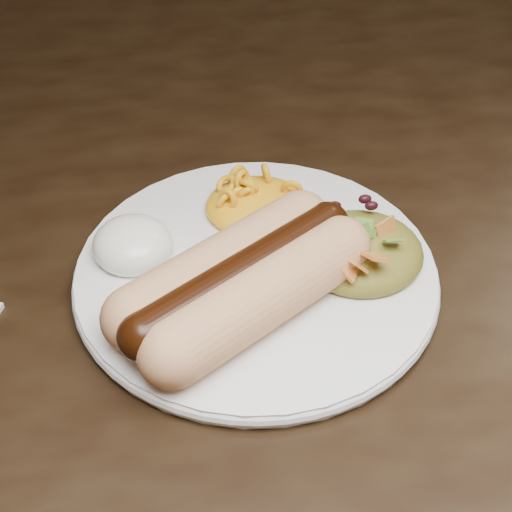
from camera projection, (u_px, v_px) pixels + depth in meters
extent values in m
cube|color=black|center=(342.00, 201.00, 0.61)|extent=(1.60, 0.90, 0.04)
cylinder|color=white|center=(256.00, 274.00, 0.51)|extent=(0.23, 0.23, 0.01)
cylinder|color=tan|center=(245.00, 300.00, 0.45)|extent=(0.13, 0.11, 0.04)
cylinder|color=tan|center=(239.00, 263.00, 0.48)|extent=(0.13, 0.11, 0.04)
cylinder|color=black|center=(242.00, 276.00, 0.46)|extent=(0.14, 0.10, 0.03)
ellipsoid|color=orange|center=(257.00, 195.00, 0.54)|extent=(0.09, 0.08, 0.03)
ellipsoid|color=white|center=(131.00, 235.00, 0.50)|extent=(0.06, 0.06, 0.03)
ellipsoid|color=#A16120|center=(360.00, 248.00, 0.50)|extent=(0.08, 0.08, 0.03)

